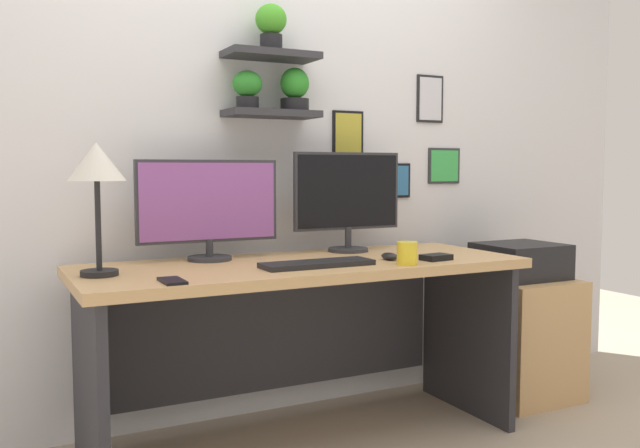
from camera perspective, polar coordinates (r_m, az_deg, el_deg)
ground_plane at (r=2.93m, az=-1.36°, el=-17.84°), size 8.00×8.00×0.00m
back_wall_assembly at (r=3.12m, az=-4.85°, el=8.91°), size 4.40×0.24×2.70m
desk at (r=2.82m, az=-1.89°, el=-7.15°), size 1.79×0.68×0.75m
monitor_left at (r=2.80m, az=-9.34°, el=1.46°), size 0.59×0.18×0.41m
monitor_right at (r=3.06m, az=2.32°, el=2.26°), size 0.52×0.18×0.45m
keyboard at (r=2.60m, az=-0.24°, el=-3.36°), size 0.44×0.14×0.02m
computer_mouse at (r=2.80m, az=5.85°, el=-2.71°), size 0.06×0.09×0.03m
desk_lamp at (r=2.48m, az=-18.22°, el=4.34°), size 0.20×0.20×0.46m
cell_phone at (r=2.30m, az=-12.29°, el=-4.68°), size 0.07×0.14×0.01m
coffee_mug at (r=2.67m, az=7.32°, el=-2.45°), size 0.08×0.08×0.09m
scissors_tray at (r=2.82m, az=9.70°, el=-2.76°), size 0.13×0.10×0.02m
drawer_cabinet at (r=3.55m, az=16.30°, el=-9.04°), size 0.44×0.50×0.59m
printer at (r=3.48m, az=16.45°, el=-2.98°), size 0.38×0.34×0.17m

